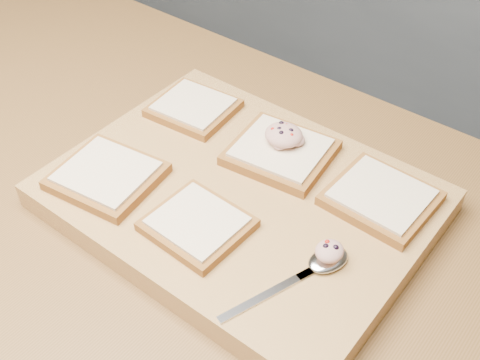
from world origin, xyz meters
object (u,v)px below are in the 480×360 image
Objects in this scene: tuna_salad_dollop at (284,135)px; spoon at (319,265)px; cutting_board at (240,198)px; bread_far_center at (281,152)px.

spoon is at bearing -43.28° from tuna_salad_dollop.
bread_far_center is (0.00, 0.08, 0.03)m from cutting_board.
bread_far_center reaches higher than spoon.
cutting_board is 0.09m from bread_far_center.
bread_far_center is at bearing 86.58° from cutting_board.
cutting_board is at bearing -91.00° from tuna_salad_dollop.
tuna_salad_dollop is (-0.00, 0.01, 0.02)m from bread_far_center.
cutting_board is 0.16m from spoon.
spoon is at bearing -41.85° from bread_far_center.
bread_far_center reaches higher than cutting_board.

